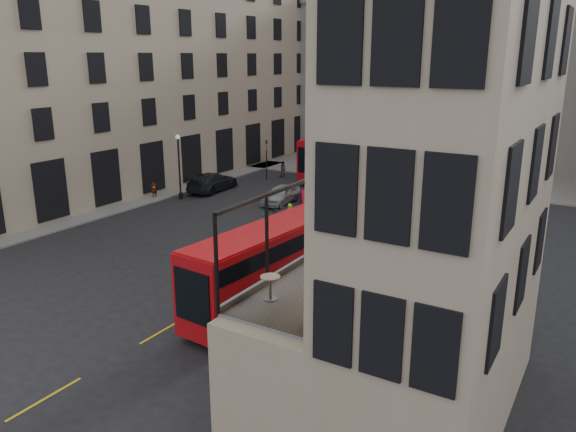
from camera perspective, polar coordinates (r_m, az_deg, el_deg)
The scene contains 31 objects.
ground at distance 24.28m, azimuth -8.84°, elevation -12.45°, with size 140.00×140.00×0.00m, color black.
host_building_main at distance 17.08m, azimuth 16.63°, elevation 2.81°, with size 7.26×11.40×15.10m.
host_frontage at distance 20.08m, azimuth 5.62°, elevation -11.48°, with size 3.00×11.00×4.50m, color tan.
cafe_floor at distance 19.13m, azimuth 5.80°, elevation -5.36°, with size 3.00×10.00×0.10m, color slate.
building_left at distance 54.65m, azimuth -18.14°, elevation 15.13°, with size 14.60×50.60×22.00m.
gateway at distance 66.95m, azimuth 15.00°, elevation 13.68°, with size 35.00×10.60×18.00m.
pavement_far at distance 58.87m, azimuth 10.63°, elevation 4.53°, with size 40.00×12.00×0.12m, color slate.
pavement_left at distance 47.12m, azimuth -20.24°, elevation 0.95°, with size 8.00×48.00×0.12m, color slate.
traffic_light_near at distance 33.18m, azimuth 2.92°, elevation 0.12°, with size 0.16×0.20×3.80m.
traffic_light_far at distance 53.61m, azimuth -2.20°, elevation 6.25°, with size 0.16×0.20×3.80m.
street_lamp_a at distance 47.02m, azimuth -10.97°, elevation 4.55°, with size 0.36×0.36×5.33m.
street_lamp_b at distance 54.77m, azimuth 9.26°, elevation 6.23°, with size 0.36×0.36×5.33m.
bus_near at distance 26.08m, azimuth -1.82°, elevation -4.77°, with size 3.10×10.18×4.00m.
bus_far at distance 54.39m, azimuth 5.26°, elevation 6.27°, with size 3.65×10.74×4.20m.
car_a at distance 45.06m, azimuth -0.73°, elevation 2.21°, with size 1.76×4.38×1.49m, color #9A9EA2.
car_b at distance 43.97m, azimuth 2.29°, elevation 1.74°, with size 1.41×4.05×1.33m, color #AE0A25.
car_c at distance 49.72m, azimuth -7.69°, elevation 3.46°, with size 2.29×5.63×1.63m, color black.
bicycle at distance 41.41m, azimuth -1.84°, elevation 0.47°, with size 0.54×1.55×0.81m, color gray.
cyclist at distance 38.72m, azimuth 0.26°, elevation 0.05°, with size 0.62×0.41×1.70m, color #CDFF1A.
pedestrian_a at distance 54.85m, azimuth -0.51°, elevation 4.75°, with size 0.77×0.60×1.59m, color gray.
pedestrian_b at distance 54.62m, azimuth 4.45°, elevation 4.63°, with size 0.99×0.57×1.54m, color gray.
pedestrian_c at distance 60.43m, azimuth 11.72°, elevation 5.51°, with size 0.98×0.41×1.67m, color gray.
pedestrian_d at distance 54.61m, azimuth 21.29°, elevation 3.80°, with size 0.95×0.62×1.94m, color gray.
pedestrian_e at distance 47.96m, azimuth -13.47°, elevation 2.71°, with size 0.61×0.40×1.66m, color gray.
cafe_table_near at distance 16.45m, azimuth -1.80°, elevation -6.93°, with size 0.58×0.58×0.73m.
cafe_table_mid at distance 18.85m, azimuth 3.43°, elevation -3.61°, with size 0.69×0.69×0.86m.
cafe_table_far at distance 22.38m, azimuth 7.11°, elevation -0.73°, with size 0.60×0.60×0.75m.
cafe_chair_a at distance 15.21m, azimuth 2.98°, elevation -9.83°, with size 0.47×0.47×0.89m.
cafe_chair_b at distance 17.73m, azimuth 7.82°, elevation -6.07°, with size 0.54×0.54×0.90m.
cafe_chair_c at distance 18.72m, azimuth 7.32°, elevation -4.84°, with size 0.45×0.45×0.89m.
cafe_chair_d at distance 21.12m, azimuth 11.46°, elevation -2.68°, with size 0.42×0.42×0.78m.
Camera 1 is at (13.99, -16.17, 11.49)m, focal length 35.00 mm.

